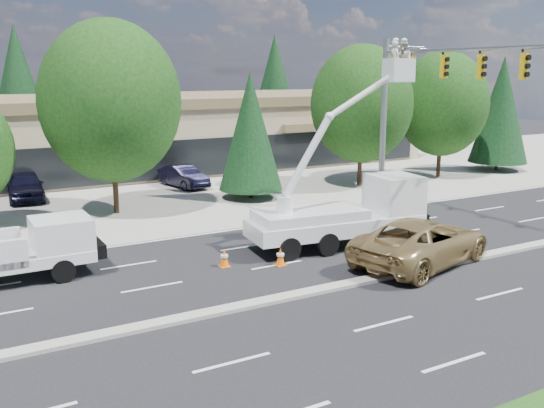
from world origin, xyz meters
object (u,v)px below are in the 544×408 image
utility_pickup (24,256)px  minivan (422,242)px  signal_mast (413,98)px  bucket_truck (354,202)px

utility_pickup → minivan: (13.71, -5.60, 0.02)m
signal_mast → minivan: signal_mast is taller
signal_mast → utility_pickup: size_ratio=1.83×
bucket_truck → minivan: bearing=-72.6°
utility_pickup → minivan: 14.81m
utility_pickup → minivan: size_ratio=0.86×
signal_mast → minivan: size_ratio=1.57×
signal_mast → bucket_truck: bearing=-152.8°
utility_pickup → bucket_truck: bearing=-9.1°
bucket_truck → minivan: 3.70m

